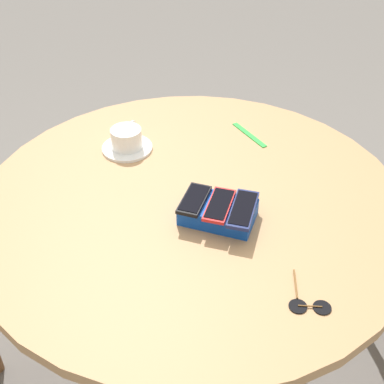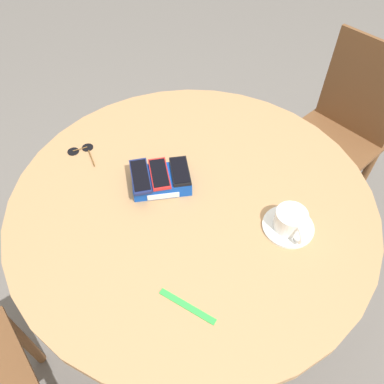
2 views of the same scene
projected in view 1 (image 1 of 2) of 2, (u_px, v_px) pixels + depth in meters
The scene contains 10 objects.
ground_plane at pixel (192, 371), 1.86m from camera, with size 8.00×8.00×0.00m, color slate.
round_table at pixel (192, 225), 1.44m from camera, with size 1.12×1.12×0.77m.
phone_box at pixel (218, 212), 1.30m from camera, with size 0.20×0.15×0.05m.
phone_navy at pixel (243, 209), 1.27m from camera, with size 0.08×0.15×0.01m.
phone_red at pixel (219, 205), 1.28m from camera, with size 0.08×0.14×0.01m.
phone_black at pixel (194, 199), 1.30m from camera, with size 0.08×0.13×0.01m.
saucer at pixel (127, 148), 1.56m from camera, with size 0.15×0.15×0.01m, color white.
coffee_cup at pixel (127, 137), 1.54m from camera, with size 0.09×0.12×0.06m.
lanyard_strap at pixel (249, 135), 1.62m from camera, with size 0.16×0.02×0.00m, color green.
sunglasses at pixel (308, 304), 1.10m from camera, with size 0.09×0.12×0.01m.
Camera 1 is at (-0.06, 1.08, 1.64)m, focal length 50.00 mm.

